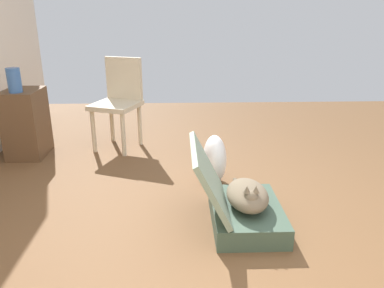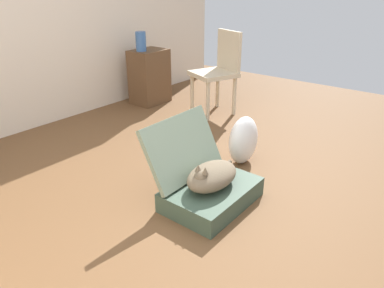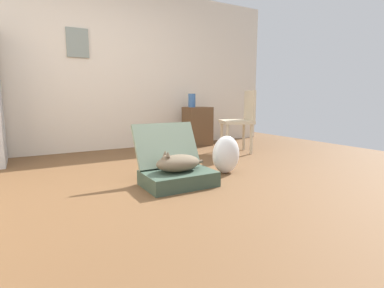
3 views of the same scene
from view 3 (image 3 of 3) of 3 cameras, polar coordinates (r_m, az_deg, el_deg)
ground_plane at (r=2.96m, az=-6.78°, el=-7.64°), size 7.68×7.68×0.00m
wall_back at (r=5.02m, az=-17.53°, el=13.79°), size 6.40×0.15×2.60m
suitcase_base at (r=2.88m, az=-2.66°, el=-6.62°), size 0.67×0.47×0.14m
suitcase_lid at (r=3.04m, az=-4.94°, el=-0.18°), size 0.67×0.25×0.44m
cat at (r=2.84m, az=-2.80°, el=-3.64°), size 0.52×0.28×0.21m
plastic_bag_white at (r=3.33m, az=6.58°, el=-2.05°), size 0.34×0.20×0.42m
side_table at (r=5.23m, az=1.06°, el=3.43°), size 0.45×0.34×0.68m
vase_tall at (r=5.15m, az=-0.04°, el=8.40°), size 0.13×0.13×0.23m
chair at (r=4.61m, az=9.45°, el=4.85°), size 0.59×0.57×0.95m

